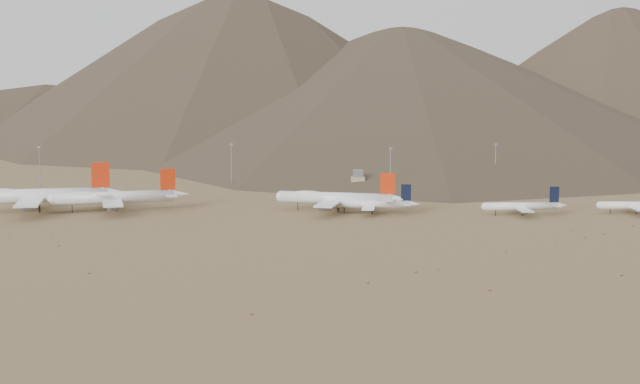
{
  "coord_description": "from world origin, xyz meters",
  "views": [
    {
      "loc": [
        29.47,
        -390.38,
        66.13
      ],
      "look_at": [
        11.82,
        30.0,
        10.92
      ],
      "focal_mm": 50.0,
      "sensor_mm": 36.0,
      "label": 1
    }
  ],
  "objects_px": {
    "widebody_west": "(37,196)",
    "widebody_centre": "(115,197)",
    "narrowbody_b": "(523,206)",
    "control_tower": "(358,182)",
    "widebody_east": "(337,198)",
    "narrowbody_a": "(373,204)"
  },
  "relations": [
    {
      "from": "widebody_west",
      "to": "widebody_east",
      "type": "distance_m",
      "value": 145.8
    },
    {
      "from": "widebody_east",
      "to": "control_tower",
      "type": "height_order",
      "value": "widebody_east"
    },
    {
      "from": "widebody_west",
      "to": "narrowbody_b",
      "type": "xyz_separation_m",
      "value": [
        234.44,
        -0.09,
        -3.76
      ]
    },
    {
      "from": "widebody_east",
      "to": "narrowbody_a",
      "type": "relative_size",
      "value": 1.49
    },
    {
      "from": "widebody_east",
      "to": "narrowbody_a",
      "type": "bearing_deg",
      "value": -7.14
    },
    {
      "from": "widebody_east",
      "to": "narrowbody_a",
      "type": "height_order",
      "value": "widebody_east"
    },
    {
      "from": "narrowbody_a",
      "to": "control_tower",
      "type": "distance_m",
      "value": 86.64
    },
    {
      "from": "widebody_west",
      "to": "narrowbody_b",
      "type": "height_order",
      "value": "widebody_west"
    },
    {
      "from": "widebody_centre",
      "to": "control_tower",
      "type": "xyz_separation_m",
      "value": [
        119.06,
        83.88,
        -1.69
      ]
    },
    {
      "from": "widebody_centre",
      "to": "widebody_east",
      "type": "relative_size",
      "value": 1.01
    },
    {
      "from": "widebody_west",
      "to": "widebody_centre",
      "type": "distance_m",
      "value": 37.26
    },
    {
      "from": "widebody_east",
      "to": "control_tower",
      "type": "relative_size",
      "value": 5.48
    },
    {
      "from": "control_tower",
      "to": "narrowbody_b",
      "type": "bearing_deg",
      "value": -48.47
    },
    {
      "from": "widebody_centre",
      "to": "narrowbody_b",
      "type": "height_order",
      "value": "widebody_centre"
    },
    {
      "from": "narrowbody_a",
      "to": "narrowbody_b",
      "type": "relative_size",
      "value": 1.06
    },
    {
      "from": "widebody_west",
      "to": "widebody_east",
      "type": "bearing_deg",
      "value": -10.77
    },
    {
      "from": "widebody_west",
      "to": "control_tower",
      "type": "height_order",
      "value": "widebody_west"
    },
    {
      "from": "narrowbody_a",
      "to": "widebody_west",
      "type": "bearing_deg",
      "value": -175.75
    },
    {
      "from": "widebody_east",
      "to": "narrowbody_b",
      "type": "bearing_deg",
      "value": 5.31
    },
    {
      "from": "widebody_west",
      "to": "narrowbody_b",
      "type": "relative_size",
      "value": 1.89
    },
    {
      "from": "narrowbody_b",
      "to": "widebody_west",
      "type": "bearing_deg",
      "value": 174.23
    },
    {
      "from": "widebody_west",
      "to": "widebody_centre",
      "type": "xyz_separation_m",
      "value": [
        36.96,
        4.59,
        -1.22
      ]
    }
  ]
}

